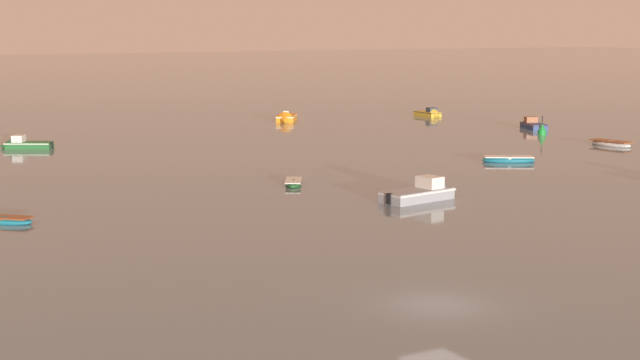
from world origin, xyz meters
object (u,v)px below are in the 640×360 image
(motorboat_moored_2, at_px, (431,114))
(motorboat_moored_4, at_px, (21,145))
(rowboat_moored_4, at_px, (611,144))
(rowboat_moored_0, at_px, (4,221))
(rowboat_moored_6, at_px, (293,183))
(motorboat_moored_7, at_px, (531,126))
(motorboat_moored_5, at_px, (427,194))
(channel_buoy, at_px, (542,131))
(motorboat_moored_6, at_px, (286,119))
(rowboat_moored_2, at_px, (509,160))

(motorboat_moored_2, relative_size, motorboat_moored_4, 0.91)
(rowboat_moored_4, bearing_deg, rowboat_moored_0, 92.32)
(rowboat_moored_6, distance_m, motorboat_moored_7, 49.52)
(rowboat_moored_4, xyz_separation_m, motorboat_moored_5, (-33.89, -15.90, 0.15))
(channel_buoy, bearing_deg, rowboat_moored_0, -161.15)
(rowboat_moored_0, xyz_separation_m, motorboat_moored_6, (44.36, 48.39, 0.13))
(motorboat_moored_6, bearing_deg, rowboat_moored_2, 32.93)
(rowboat_moored_4, distance_m, motorboat_moored_6, 41.69)
(rowboat_moored_2, relative_size, motorboat_moored_4, 0.89)
(motorboat_moored_5, relative_size, motorboat_moored_6, 1.02)
(rowboat_moored_4, xyz_separation_m, motorboat_moored_7, (4.77, 17.08, 0.10))
(motorboat_moored_5, bearing_deg, rowboat_moored_4, 15.32)
(motorboat_moored_2, relative_size, motorboat_moored_5, 0.76)
(channel_buoy, bearing_deg, rowboat_moored_4, -94.35)
(rowboat_moored_0, relative_size, rowboat_moored_6, 0.98)
(rowboat_moored_2, height_order, rowboat_moored_4, rowboat_moored_2)
(motorboat_moored_6, relative_size, channel_buoy, 2.73)
(rowboat_moored_0, distance_m, rowboat_moored_2, 44.69)
(motorboat_moored_2, distance_m, motorboat_moored_4, 55.64)
(motorboat_moored_4, distance_m, motorboat_moored_6, 36.94)
(motorboat_moored_4, relative_size, rowboat_moored_4, 1.12)
(rowboat_moored_4, distance_m, motorboat_moored_5, 37.43)
(rowboat_moored_4, relative_size, motorboat_moored_7, 0.88)
(motorboat_moored_7, distance_m, channel_buoy, 7.30)
(motorboat_moored_4, distance_m, channel_buoy, 54.84)
(motorboat_moored_2, bearing_deg, channel_buoy, -5.69)
(motorboat_moored_7, bearing_deg, rowboat_moored_0, 133.26)
(rowboat_moored_2, bearing_deg, motorboat_moored_5, -113.35)
(motorboat_moored_2, height_order, motorboat_moored_7, motorboat_moored_7)
(rowboat_moored_6, height_order, channel_buoy, channel_buoy)
(motorboat_moored_5, height_order, motorboat_moored_7, motorboat_moored_5)
(motorboat_moored_4, height_order, motorboat_moored_6, motorboat_moored_6)
(motorboat_moored_7, bearing_deg, rowboat_moored_4, -174.83)
(motorboat_moored_4, bearing_deg, rowboat_moored_4, -177.05)
(motorboat_moored_6, bearing_deg, motorboat_moored_5, 15.33)
(rowboat_moored_0, distance_m, rowboat_moored_6, 22.33)
(motorboat_moored_2, distance_m, motorboat_moored_6, 20.17)
(motorboat_moored_2, xyz_separation_m, channel_buoy, (-2.46, -24.11, 0.19))
(channel_buoy, bearing_deg, rowboat_moored_2, -139.22)
(rowboat_moored_2, bearing_deg, motorboat_moored_2, 95.37)
(rowboat_moored_0, relative_size, rowboat_moored_4, 0.75)
(rowboat_moored_2, distance_m, motorboat_moored_7, 30.20)
(motorboat_moored_4, xyz_separation_m, rowboat_moored_4, (51.71, -26.67, -0.10))
(rowboat_moored_0, xyz_separation_m, motorboat_moored_5, (27.09, -5.74, 0.19))
(rowboat_moored_2, bearing_deg, rowboat_moored_4, 46.41)
(motorboat_moored_6, bearing_deg, motorboat_moored_2, 113.94)
(motorboat_moored_6, distance_m, channel_buoy, 32.40)
(rowboat_moored_0, height_order, motorboat_moored_4, motorboat_moored_4)
(motorboat_moored_4, height_order, motorboat_moored_5, motorboat_moored_5)
(rowboat_moored_0, relative_size, motorboat_moored_4, 0.67)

